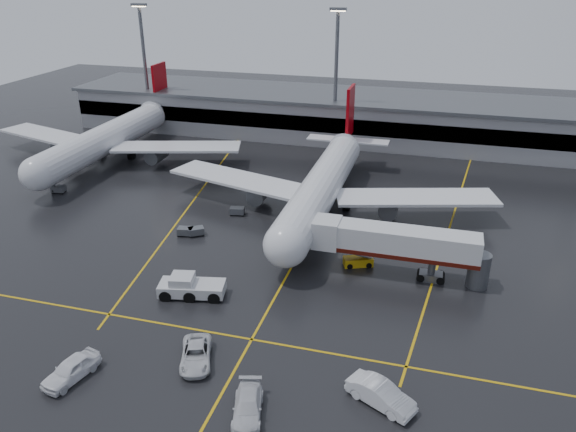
# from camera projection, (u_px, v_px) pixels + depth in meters

# --- Properties ---
(ground) EXTENTS (220.00, 220.00, 0.00)m
(ground) POSITION_uv_depth(u_px,v_px,m) (307.00, 239.00, 73.02)
(ground) COLOR black
(ground) RESTS_ON ground
(apron_line_centre) EXTENTS (0.25, 90.00, 0.02)m
(apron_line_centre) POSITION_uv_depth(u_px,v_px,m) (307.00, 239.00, 73.01)
(apron_line_centre) COLOR gold
(apron_line_centre) RESTS_ON ground
(apron_line_stop) EXTENTS (60.00, 0.25, 0.02)m
(apron_line_stop) POSITION_uv_depth(u_px,v_px,m) (252.00, 339.00, 53.76)
(apron_line_stop) COLOR gold
(apron_line_stop) RESTS_ON ground
(apron_line_left) EXTENTS (9.99, 69.35, 0.02)m
(apron_line_left) POSITION_uv_depth(u_px,v_px,m) (197.00, 195.00, 86.69)
(apron_line_left) COLOR gold
(apron_line_left) RESTS_ON ground
(apron_line_right) EXTENTS (7.57, 69.64, 0.02)m
(apron_line_right) POSITION_uv_depth(u_px,v_px,m) (451.00, 224.00, 77.33)
(apron_line_right) COLOR gold
(apron_line_right) RESTS_ON ground
(terminal) EXTENTS (122.00, 19.00, 8.60)m
(terminal) POSITION_uv_depth(u_px,v_px,m) (364.00, 117.00, 113.17)
(terminal) COLOR gray
(terminal) RESTS_ON ground
(light_mast_left) EXTENTS (3.00, 1.20, 25.45)m
(light_mast_left) POSITION_uv_depth(u_px,v_px,m) (145.00, 60.00, 114.84)
(light_mast_left) COLOR #595B60
(light_mast_left) RESTS_ON ground
(light_mast_mid) EXTENTS (3.00, 1.20, 25.45)m
(light_mast_mid) POSITION_uv_depth(u_px,v_px,m) (336.00, 70.00, 104.99)
(light_mast_mid) COLOR #595B60
(light_mast_mid) RESTS_ON ground
(main_airliner) EXTENTS (48.80, 45.60, 14.10)m
(main_airliner) POSITION_uv_depth(u_px,v_px,m) (324.00, 183.00, 79.75)
(main_airliner) COLOR silver
(main_airliner) RESTS_ON ground
(second_airliner) EXTENTS (48.80, 45.60, 14.10)m
(second_airliner) POSITION_uv_depth(u_px,v_px,m) (110.00, 137.00, 100.60)
(second_airliner) COLOR silver
(second_airliner) RESTS_ON ground
(jet_bridge) EXTENTS (19.90, 3.40, 6.05)m
(jet_bridge) POSITION_uv_depth(u_px,v_px,m) (397.00, 245.00, 63.20)
(jet_bridge) COLOR silver
(jet_bridge) RESTS_ON ground
(pushback_tractor) EXTENTS (7.49, 4.30, 2.52)m
(pushback_tractor) POSITION_uv_depth(u_px,v_px,m) (190.00, 287.00, 60.45)
(pushback_tractor) COLOR silver
(pushback_tractor) RESTS_ON ground
(belt_loader) EXTENTS (3.73, 2.63, 2.18)m
(belt_loader) POSITION_uv_depth(u_px,v_px,m) (358.00, 261.00, 66.62)
(belt_loader) COLOR gold
(belt_loader) RESTS_ON ground
(service_van_a) EXTENTS (4.48, 6.29, 1.59)m
(service_van_a) POSITION_uv_depth(u_px,v_px,m) (196.00, 355.00, 50.46)
(service_van_a) COLOR silver
(service_van_a) RESTS_ON ground
(service_van_b) EXTENTS (3.62, 6.02, 1.63)m
(service_van_b) POSITION_uv_depth(u_px,v_px,m) (248.00, 407.00, 44.55)
(service_van_b) COLOR silver
(service_van_b) RESTS_ON ground
(service_van_c) EXTENTS (6.21, 4.50, 1.95)m
(service_van_c) POSITION_uv_depth(u_px,v_px,m) (381.00, 394.00, 45.59)
(service_van_c) COLOR silver
(service_van_c) RESTS_ON ground
(service_van_d) EXTENTS (3.41, 5.84, 1.87)m
(service_van_d) POSITION_uv_depth(u_px,v_px,m) (71.00, 369.00, 48.42)
(service_van_d) COLOR white
(service_van_d) RESTS_ON ground
(baggage_cart_a) EXTENTS (2.38, 2.21, 1.12)m
(baggage_cart_a) POSITION_uv_depth(u_px,v_px,m) (196.00, 231.00, 73.87)
(baggage_cart_a) COLOR #595B60
(baggage_cart_a) RESTS_ON ground
(baggage_cart_b) EXTENTS (2.18, 1.61, 1.12)m
(baggage_cart_b) POSITION_uv_depth(u_px,v_px,m) (185.00, 231.00, 73.85)
(baggage_cart_b) COLOR #595B60
(baggage_cart_b) RESTS_ON ground
(baggage_cart_c) EXTENTS (2.22, 1.67, 1.12)m
(baggage_cart_c) POSITION_uv_depth(u_px,v_px,m) (237.00, 211.00, 79.86)
(baggage_cart_c) COLOR #595B60
(baggage_cart_c) RESTS_ON ground
(baggage_cart_d) EXTENTS (2.20, 1.64, 1.12)m
(baggage_cart_d) POSITION_uv_depth(u_px,v_px,m) (46.00, 177.00, 92.25)
(baggage_cart_d) COLOR #595B60
(baggage_cart_d) RESTS_ON ground
(baggage_cart_e) EXTENTS (2.17, 1.58, 1.12)m
(baggage_cart_e) POSITION_uv_depth(u_px,v_px,m) (59.00, 189.00, 87.50)
(baggage_cart_e) COLOR #595B60
(baggage_cart_e) RESTS_ON ground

